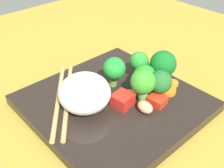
% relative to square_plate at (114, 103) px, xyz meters
% --- Properties ---
extents(ground_plane, '(1.10, 1.10, 0.02)m').
position_rel_square_plate_xyz_m(ground_plane, '(0.00, 0.00, -0.02)').
color(ground_plane, olive).
extents(square_plate, '(0.27, 0.27, 0.02)m').
position_rel_square_plate_xyz_m(square_plate, '(0.00, 0.00, 0.00)').
color(square_plate, black).
rests_on(square_plate, ground_plane).
extents(rice_mound, '(0.12, 0.11, 0.06)m').
position_rel_square_plate_xyz_m(rice_mound, '(-0.05, 0.01, 0.04)').
color(rice_mound, white).
rests_on(rice_mound, square_plate).
extents(broccoli_floret_0, '(0.04, 0.04, 0.05)m').
position_rel_square_plate_xyz_m(broccoli_floret_0, '(0.06, -0.01, 0.04)').
color(broccoli_floret_0, '#57A23C').
rests_on(broccoli_floret_0, square_plate).
extents(broccoli_floret_1, '(0.05, 0.05, 0.06)m').
position_rel_square_plate_xyz_m(broccoli_floret_1, '(0.10, -0.02, 0.05)').
color(broccoli_floret_1, '#7FB65D').
rests_on(broccoli_floret_1, square_plate).
extents(broccoli_floret_2, '(0.04, 0.04, 0.05)m').
position_rel_square_plate_xyz_m(broccoli_floret_2, '(0.06, -0.05, 0.04)').
color(broccoli_floret_2, '#5CA24B').
rests_on(broccoli_floret_2, square_plate).
extents(broccoli_floret_3, '(0.04, 0.04, 0.06)m').
position_rel_square_plate_xyz_m(broccoli_floret_3, '(0.08, 0.02, 0.04)').
color(broccoli_floret_3, '#63A055').
rests_on(broccoli_floret_3, square_plate).
extents(broccoli_floret_4, '(0.04, 0.04, 0.06)m').
position_rel_square_plate_xyz_m(broccoli_floret_4, '(0.03, -0.03, 0.04)').
color(broccoli_floret_4, '#5E9549').
rests_on(broccoli_floret_4, square_plate).
extents(broccoli_floret_5, '(0.04, 0.04, 0.06)m').
position_rel_square_plate_xyz_m(broccoli_floret_5, '(0.03, 0.03, 0.05)').
color(broccoli_floret_5, '#73A448').
rests_on(broccoli_floret_5, square_plate).
extents(carrot_slice_0, '(0.04, 0.04, 0.01)m').
position_rel_square_plate_xyz_m(carrot_slice_0, '(0.08, -0.05, 0.01)').
color(carrot_slice_0, orange).
rests_on(carrot_slice_0, square_plate).
extents(carrot_slice_1, '(0.03, 0.03, 0.01)m').
position_rel_square_plate_xyz_m(carrot_slice_1, '(0.03, -0.01, 0.01)').
color(carrot_slice_1, orange).
rests_on(carrot_slice_1, square_plate).
extents(carrot_slice_2, '(0.02, 0.02, 0.01)m').
position_rel_square_plate_xyz_m(carrot_slice_2, '(0.11, -0.04, 0.01)').
color(carrot_slice_2, orange).
rests_on(carrot_slice_2, square_plate).
extents(pepper_chunk_0, '(0.04, 0.04, 0.02)m').
position_rel_square_plate_xyz_m(pepper_chunk_0, '(0.11, -0.00, 0.02)').
color(pepper_chunk_0, red).
rests_on(pepper_chunk_0, square_plate).
extents(pepper_chunk_1, '(0.03, 0.03, 0.01)m').
position_rel_square_plate_xyz_m(pepper_chunk_1, '(0.04, -0.06, 0.02)').
color(pepper_chunk_1, red).
rests_on(pepper_chunk_1, square_plate).
extents(pepper_chunk_2, '(0.04, 0.03, 0.02)m').
position_rel_square_plate_xyz_m(pepper_chunk_2, '(0.00, -0.02, 0.02)').
color(pepper_chunk_2, red).
rests_on(pepper_chunk_2, square_plate).
extents(chicken_piece_0, '(0.04, 0.04, 0.02)m').
position_rel_square_plate_xyz_m(chicken_piece_0, '(0.10, 0.02, 0.02)').
color(chicken_piece_0, tan).
rests_on(chicken_piece_0, square_plate).
extents(chicken_piece_1, '(0.02, 0.03, 0.02)m').
position_rel_square_plate_xyz_m(chicken_piece_1, '(0.02, -0.06, 0.02)').
color(chicken_piece_1, tan).
rests_on(chicken_piece_1, square_plate).
extents(chopstick_pair, '(0.14, 0.17, 0.01)m').
position_rel_square_plate_xyz_m(chopstick_pair, '(-0.07, 0.06, 0.01)').
color(chopstick_pair, tan).
rests_on(chopstick_pair, square_plate).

